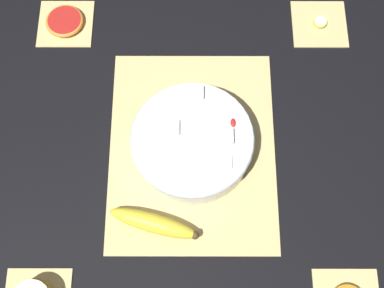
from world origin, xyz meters
TOP-DOWN VIEW (x-y plane):
  - ground_plane at (0.00, 0.00)m, footprint 6.00×6.00m
  - bamboo_mat_center at (0.00, 0.00)m, footprint 0.45×0.35m
  - coaster_mat_near_left at (-0.31, -0.30)m, footprint 0.13×0.13m
  - coaster_mat_far_left at (-0.31, 0.30)m, footprint 0.13×0.13m
  - fruit_salad_bowl at (0.00, -0.00)m, footprint 0.25×0.25m
  - whole_banana at (0.17, -0.08)m, footprint 0.09×0.18m
  - banana_coin_single at (-0.31, 0.30)m, footprint 0.03×0.03m
  - grapefruit_slice at (-0.31, -0.30)m, footprint 0.09×0.09m

SIDE VIEW (x-z plane):
  - ground_plane at x=0.00m, z-range 0.00..0.00m
  - coaster_mat_near_left at x=-0.31m, z-range 0.00..0.01m
  - coaster_mat_far_left at x=-0.31m, z-range 0.00..0.01m
  - bamboo_mat_center at x=0.00m, z-range 0.00..0.01m
  - banana_coin_single at x=-0.31m, z-range 0.01..0.01m
  - grapefruit_slice at x=-0.31m, z-range 0.01..0.02m
  - whole_banana at x=0.17m, z-range 0.01..0.04m
  - fruit_salad_bowl at x=0.00m, z-range 0.01..0.08m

